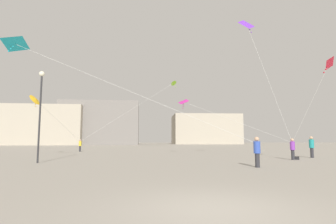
{
  "coord_description": "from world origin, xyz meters",
  "views": [
    {
      "loc": [
        -1.26,
        -5.92,
        1.5
      ],
      "look_at": [
        0.0,
        22.08,
        4.43
      ],
      "focal_mm": 28.6,
      "sensor_mm": 36.0,
      "label": 1
    }
  ],
  "objects_px": {
    "kite_crimson_delta": "(328,65)",
    "building_left_hall": "(41,126)",
    "person_in_purple": "(293,148)",
    "person_in_blue": "(257,151)",
    "kite_magenta_delta": "(185,103)",
    "building_centre_hall": "(102,124)",
    "person_in_yellow": "(80,145)",
    "lamppost_east": "(40,102)",
    "kite_cyan_delta": "(19,45)",
    "person_in_teal": "(312,146)",
    "kite_amber_diamond": "(36,100)",
    "kite_lime_diamond": "(172,84)",
    "building_right_hall": "(205,130)",
    "kite_violet_delta": "(248,26)",
    "handbag_beside_flyer": "(297,158)"
  },
  "relations": [
    {
      "from": "person_in_teal",
      "to": "building_right_hall",
      "type": "relative_size",
      "value": 0.07
    },
    {
      "from": "kite_violet_delta",
      "to": "handbag_beside_flyer",
      "type": "height_order",
      "value": "kite_violet_delta"
    },
    {
      "from": "kite_lime_diamond",
      "to": "lamppost_east",
      "type": "bearing_deg",
      "value": -112.64
    },
    {
      "from": "kite_violet_delta",
      "to": "kite_crimson_delta",
      "type": "relative_size",
      "value": 1.78
    },
    {
      "from": "kite_cyan_delta",
      "to": "kite_amber_diamond",
      "type": "xyz_separation_m",
      "value": [
        -1.76,
        7.05,
        -2.84
      ]
    },
    {
      "from": "person_in_purple",
      "to": "handbag_beside_flyer",
      "type": "bearing_deg",
      "value": -153.64
    },
    {
      "from": "person_in_teal",
      "to": "kite_amber_diamond",
      "type": "xyz_separation_m",
      "value": [
        -24.75,
        3.52,
        4.33
      ]
    },
    {
      "from": "lamppost_east",
      "to": "handbag_beside_flyer",
      "type": "height_order",
      "value": "lamppost_east"
    },
    {
      "from": "person_in_blue",
      "to": "kite_cyan_delta",
      "type": "height_order",
      "value": "kite_cyan_delta"
    },
    {
      "from": "person_in_purple",
      "to": "kite_violet_delta",
      "type": "relative_size",
      "value": 0.16
    },
    {
      "from": "kite_cyan_delta",
      "to": "kite_crimson_delta",
      "type": "bearing_deg",
      "value": -4.14
    },
    {
      "from": "person_in_blue",
      "to": "kite_violet_delta",
      "type": "distance_m",
      "value": 12.07
    },
    {
      "from": "person_in_purple",
      "to": "handbag_beside_flyer",
      "type": "xyz_separation_m",
      "value": [
        0.35,
        0.1,
        -0.77
      ]
    },
    {
      "from": "building_right_hall",
      "to": "kite_magenta_delta",
      "type": "bearing_deg",
      "value": -101.97
    },
    {
      "from": "person_in_blue",
      "to": "kite_violet_delta",
      "type": "height_order",
      "value": "kite_violet_delta"
    },
    {
      "from": "building_right_hall",
      "to": "lamppost_east",
      "type": "relative_size",
      "value": 3.94
    },
    {
      "from": "person_in_purple",
      "to": "lamppost_east",
      "type": "xyz_separation_m",
      "value": [
        -18.13,
        -2.02,
        3.1
      ]
    },
    {
      "from": "building_right_hall",
      "to": "handbag_beside_flyer",
      "type": "xyz_separation_m",
      "value": [
        -7.51,
        -78.74,
        -5.21
      ]
    },
    {
      "from": "kite_magenta_delta",
      "to": "building_centre_hall",
      "type": "height_order",
      "value": "building_centre_hall"
    },
    {
      "from": "kite_amber_diamond",
      "to": "handbag_beside_flyer",
      "type": "bearing_deg",
      "value": -14.27
    },
    {
      "from": "person_in_purple",
      "to": "person_in_blue",
      "type": "bearing_deg",
      "value": 58.78
    },
    {
      "from": "kite_magenta_delta",
      "to": "lamppost_east",
      "type": "xyz_separation_m",
      "value": [
        -10.73,
        -8.9,
        -1.31
      ]
    },
    {
      "from": "building_left_hall",
      "to": "kite_cyan_delta",
      "type": "bearing_deg",
      "value": -68.47
    },
    {
      "from": "lamppost_east",
      "to": "person_in_teal",
      "type": "bearing_deg",
      "value": 11.5
    },
    {
      "from": "kite_crimson_delta",
      "to": "building_left_hall",
      "type": "distance_m",
      "value": 82.42
    },
    {
      "from": "person_in_teal",
      "to": "kite_cyan_delta",
      "type": "relative_size",
      "value": 0.11
    },
    {
      "from": "kite_magenta_delta",
      "to": "lamppost_east",
      "type": "distance_m",
      "value": 14.0
    },
    {
      "from": "person_in_teal",
      "to": "kite_violet_delta",
      "type": "relative_size",
      "value": 0.18
    },
    {
      "from": "lamppost_east",
      "to": "kite_magenta_delta",
      "type": "bearing_deg",
      "value": 39.68
    },
    {
      "from": "person_in_teal",
      "to": "building_left_hall",
      "type": "bearing_deg",
      "value": -124.77
    },
    {
      "from": "person_in_purple",
      "to": "building_centre_hall",
      "type": "distance_m",
      "value": 73.98
    },
    {
      "from": "kite_cyan_delta",
      "to": "handbag_beside_flyer",
      "type": "relative_size",
      "value": 51.24
    },
    {
      "from": "person_in_blue",
      "to": "kite_violet_delta",
      "type": "bearing_deg",
      "value": -6.49
    },
    {
      "from": "person_in_blue",
      "to": "lamppost_east",
      "type": "height_order",
      "value": "lamppost_east"
    },
    {
      "from": "person_in_yellow",
      "to": "building_right_hall",
      "type": "height_order",
      "value": "building_right_hall"
    },
    {
      "from": "person_in_purple",
      "to": "kite_magenta_delta",
      "type": "xyz_separation_m",
      "value": [
        -7.4,
        6.88,
        4.41
      ]
    },
    {
      "from": "person_in_teal",
      "to": "building_left_hall",
      "type": "height_order",
      "value": "building_left_hall"
    },
    {
      "from": "person_in_teal",
      "to": "kite_lime_diamond",
      "type": "bearing_deg",
      "value": -135.67
    },
    {
      "from": "kite_amber_diamond",
      "to": "kite_lime_diamond",
      "type": "bearing_deg",
      "value": 50.33
    },
    {
      "from": "person_in_yellow",
      "to": "handbag_beside_flyer",
      "type": "bearing_deg",
      "value": -71.25
    },
    {
      "from": "person_in_yellow",
      "to": "lamppost_east",
      "type": "height_order",
      "value": "lamppost_east"
    },
    {
      "from": "kite_cyan_delta",
      "to": "lamppost_east",
      "type": "relative_size",
      "value": 2.68
    },
    {
      "from": "person_in_purple",
      "to": "building_left_hall",
      "type": "relative_size",
      "value": 0.06
    },
    {
      "from": "person_in_yellow",
      "to": "building_centre_hall",
      "type": "distance_m",
      "value": 53.77
    },
    {
      "from": "building_centre_hall",
      "to": "person_in_teal",
      "type": "bearing_deg",
      "value": -64.83
    },
    {
      "from": "building_centre_hall",
      "to": "kite_crimson_delta",
      "type": "bearing_deg",
      "value": -67.49
    },
    {
      "from": "kite_crimson_delta",
      "to": "kite_lime_diamond",
      "type": "relative_size",
      "value": 0.43
    },
    {
      "from": "person_in_blue",
      "to": "kite_crimson_delta",
      "type": "bearing_deg",
      "value": -56.08
    },
    {
      "from": "person_in_teal",
      "to": "kite_violet_delta",
      "type": "distance_m",
      "value": 11.49
    },
    {
      "from": "person_in_purple",
      "to": "building_centre_hall",
      "type": "xyz_separation_m",
      "value": [
        -28.14,
        68.16,
        5.84
      ]
    }
  ]
}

